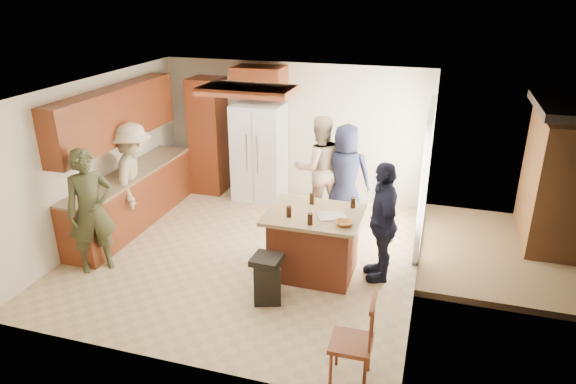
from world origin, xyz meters
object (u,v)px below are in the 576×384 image
(person_side_right, at_px, (382,222))
(kitchen_island, at_px, (314,243))
(refrigerator, at_px, (259,152))
(spindle_chair, at_px, (353,343))
(person_behind_right, at_px, (345,175))
(trash_bin, at_px, (267,278))
(person_counter, at_px, (135,177))
(person_behind_left, at_px, (319,168))
(person_front_left, at_px, (91,211))

(person_side_right, height_order, kitchen_island, person_side_right)
(refrigerator, distance_m, spindle_chair, 5.03)
(person_behind_right, relative_size, trash_bin, 2.71)
(kitchen_island, bearing_deg, spindle_chair, -64.99)
(spindle_chair, bearing_deg, person_side_right, 89.98)
(person_counter, height_order, spindle_chair, person_counter)
(kitchen_island, height_order, spindle_chair, spindle_chair)
(refrigerator, bearing_deg, person_counter, -129.53)
(person_behind_left, relative_size, person_side_right, 1.07)
(person_side_right, distance_m, refrigerator, 3.37)
(kitchen_island, bearing_deg, person_side_right, 11.32)
(kitchen_island, bearing_deg, refrigerator, 124.53)
(kitchen_island, bearing_deg, person_behind_left, 101.44)
(person_side_right, height_order, person_counter, person_counter)
(person_behind_right, bearing_deg, person_side_right, 109.50)
(person_behind_left, height_order, refrigerator, same)
(person_front_left, distance_m, trash_bin, 2.64)
(person_side_right, bearing_deg, person_front_left, -93.67)
(trash_bin, bearing_deg, refrigerator, 111.17)
(person_behind_left, relative_size, spindle_chair, 1.81)
(person_front_left, xyz_separation_m, kitchen_island, (2.98, 0.75, -0.42))
(person_counter, height_order, kitchen_island, person_counter)
(spindle_chair, bearing_deg, kitchen_island, 115.01)
(person_front_left, distance_m, person_behind_left, 3.69)
(person_front_left, bearing_deg, refrigerator, 20.83)
(person_front_left, bearing_deg, trash_bin, -47.55)
(person_behind_left, xyz_separation_m, spindle_chair, (1.27, -3.78, -0.45))
(refrigerator, distance_m, kitchen_island, 2.93)
(person_counter, bearing_deg, person_behind_left, -85.97)
(person_counter, relative_size, kitchen_island, 1.40)
(spindle_chair, bearing_deg, person_front_left, 163.16)
(person_behind_right, relative_size, kitchen_island, 1.33)
(person_behind_right, xyz_separation_m, spindle_chair, (0.81, -3.71, -0.40))
(person_behind_left, xyz_separation_m, kitchen_island, (0.38, -1.86, -0.43))
(trash_bin, bearing_deg, kitchen_island, 63.71)
(person_front_left, height_order, refrigerator, refrigerator)
(refrigerator, bearing_deg, person_behind_left, -22.61)
(person_behind_right, bearing_deg, person_counter, 13.22)
(refrigerator, bearing_deg, kitchen_island, -55.47)
(person_behind_right, height_order, spindle_chair, person_behind_right)
(person_behind_left, distance_m, person_behind_right, 0.47)
(person_side_right, relative_size, kitchen_island, 1.32)
(person_front_left, height_order, kitchen_island, person_front_left)
(person_behind_right, bearing_deg, kitchen_island, 80.02)
(person_behind_right, height_order, person_counter, person_counter)
(person_behind_left, bearing_deg, spindle_chair, 81.17)
(person_front_left, relative_size, person_side_right, 1.06)
(refrigerator, bearing_deg, trash_bin, -68.83)
(person_counter, distance_m, spindle_chair, 4.77)
(person_front_left, height_order, person_behind_left, person_behind_left)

